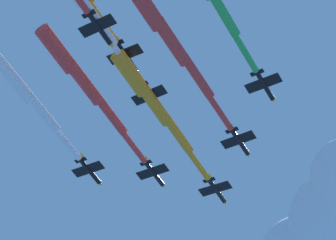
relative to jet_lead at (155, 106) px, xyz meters
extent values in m
cylinder|color=black|center=(2.18, 29.48, -0.04)|extent=(1.87, 9.06, 1.27)
cone|color=#EAB70C|center=(2.52, 34.52, -0.04)|extent=(1.29, 1.38, 1.21)
cylinder|color=black|center=(1.87, 24.74, -0.04)|extent=(0.99, 0.66, 0.96)
ellipsoid|color=black|center=(2.39, 31.45, 0.42)|extent=(0.99, 1.95, 0.80)
cube|color=black|center=(2.14, 28.95, -0.09)|extent=(8.46, 3.24, 1.60)
cube|color=#EAB70C|center=(-1.63, 29.20, 0.65)|extent=(0.86, 2.34, 0.22)
cube|color=#EAB70C|center=(5.93, 28.69, -0.69)|extent=(0.86, 2.34, 0.22)
cube|color=black|center=(1.93, 25.71, -0.04)|extent=(3.23, 1.31, 0.65)
cube|color=#EAB70C|center=(2.10, 25.70, 0.89)|extent=(0.54, 1.43, 1.89)
cylinder|color=orange|center=(1.52, 19.50, -0.04)|extent=(2.37, 11.49, 1.62)
cylinder|color=orange|center=(1.15, 9.58, -0.09)|extent=(3.18, 11.55, 2.43)
cylinder|color=orange|center=(0.09, -0.30, -0.02)|extent=(3.99, 11.60, 3.24)
cylinder|color=orange|center=(-1.00, -10.17, 0.06)|extent=(4.80, 11.65, 4.06)
cylinder|color=black|center=(-10.38, 19.63, 2.57)|extent=(1.84, 9.06, 1.26)
cone|color=#EAB70C|center=(-10.05, 24.67, 2.57)|extent=(1.28, 1.37, 1.20)
cylinder|color=black|center=(-10.69, 14.89, 2.57)|extent=(0.98, 0.66, 0.94)
ellipsoid|color=black|center=(-10.18, 21.60, 3.03)|extent=(0.98, 1.95, 0.79)
cube|color=black|center=(-10.42, 19.09, 2.52)|extent=(8.48, 3.23, 1.46)
cube|color=#EAB70C|center=(-14.21, 19.33, 3.19)|extent=(0.85, 2.34, 0.21)
cube|color=#EAB70C|center=(-6.62, 18.84, 1.99)|extent=(0.85, 2.34, 0.21)
cube|color=black|center=(-10.62, 15.85, 2.57)|extent=(3.24, 1.30, 0.60)
cube|color=#EAB70C|center=(-10.48, 15.85, 3.51)|extent=(0.51, 1.42, 1.90)
cylinder|color=red|center=(-11.04, 9.41, 2.57)|extent=(2.37, 12.01, 1.60)
cylinder|color=red|center=(-11.42, -0.97, 2.52)|extent=(3.17, 12.06, 2.40)
cylinder|color=red|center=(-12.50, -11.29, 2.59)|extent=(3.97, 12.12, 3.20)
cylinder|color=red|center=(-13.60, -21.62, 2.66)|extent=(4.77, 12.17, 4.01)
cylinder|color=black|center=(13.30, 18.03, 0.10)|extent=(1.93, 9.07, 1.24)
cone|color=#EAB70C|center=(13.69, 23.06, 0.10)|extent=(1.28, 1.39, 1.18)
cylinder|color=black|center=(12.94, 13.29, 0.10)|extent=(0.98, 0.67, 0.93)
ellipsoid|color=black|center=(13.52, 19.99, 0.56)|extent=(0.99, 1.96, 0.78)
cube|color=black|center=(13.25, 17.49, 0.05)|extent=(8.52, 3.33, 1.32)
cube|color=#EAB70C|center=(9.46, 17.78, 0.66)|extent=(0.88, 2.35, 0.20)
cube|color=#EAB70C|center=(17.07, 17.19, -0.43)|extent=(0.88, 2.35, 0.20)
cube|color=black|center=(13.01, 14.26, 0.10)|extent=(3.26, 1.34, 0.55)
cube|color=#EAB70C|center=(13.15, 14.25, 1.04)|extent=(0.49, 1.43, 1.90)
cylinder|color=red|center=(12.51, 7.71, 0.10)|extent=(2.51, 12.26, 1.58)
cylinder|color=red|center=(11.99, -2.86, 0.05)|extent=(3.30, 12.32, 2.37)
cylinder|color=red|center=(10.78, -13.38, 0.11)|extent=(4.09, 12.38, 3.17)
cylinder|color=red|center=(9.53, -23.90, 0.17)|extent=(4.88, 12.44, 3.96)
cylinder|color=black|center=(-22.94, 9.77, -0.43)|extent=(1.85, 9.06, 1.27)
cone|color=#EAB70C|center=(-22.62, 14.81, -0.43)|extent=(1.29, 1.37, 1.21)
cylinder|color=black|center=(-23.25, 5.03, -0.43)|extent=(0.99, 0.66, 0.96)
ellipsoid|color=black|center=(-22.74, 11.74, 0.03)|extent=(0.99, 1.95, 0.80)
cube|color=black|center=(-22.99, 9.23, -0.48)|extent=(8.45, 3.23, 1.59)
cube|color=#EAB70C|center=(-26.76, 9.47, 0.26)|extent=(0.85, 2.34, 0.22)
cube|color=#EAB70C|center=(-19.19, 8.99, -1.07)|extent=(0.85, 2.34, 0.22)
cube|color=black|center=(-23.19, 6.00, -0.43)|extent=(3.23, 1.30, 0.65)
cube|color=#EAB70C|center=(-23.02, 5.99, 0.51)|extent=(0.54, 1.43, 1.89)
cylinder|color=white|center=(-23.58, -0.18, -0.43)|extent=(2.34, 11.41, 1.62)
cylinder|color=white|center=(-23.92, -10.03, -0.48)|extent=(3.15, 11.46, 2.43)
cylinder|color=white|center=(-24.96, -19.83, -0.41)|extent=(3.96, 11.51, 3.24)
cylinder|color=black|center=(24.42, 6.57, 1.24)|extent=(1.80, 9.06, 1.24)
cone|color=#EAB70C|center=(24.74, 11.61, 1.24)|extent=(1.26, 1.37, 1.18)
cylinder|color=black|center=(24.13, 1.83, 1.24)|extent=(0.96, 0.66, 0.93)
ellipsoid|color=black|center=(24.61, 8.54, 1.70)|extent=(0.96, 1.95, 0.78)
cube|color=black|center=(24.38, 6.03, 1.19)|extent=(8.49, 3.22, 1.28)
cube|color=#EAB70C|center=(20.59, 6.27, 1.78)|extent=(0.85, 2.34, 0.19)
cube|color=#EAB70C|center=(28.20, 5.79, 0.74)|extent=(0.85, 2.34, 0.19)
cube|color=black|center=(24.19, 2.79, 1.24)|extent=(3.25, 1.30, 0.53)
cube|color=#EAB70C|center=(24.32, 2.79, 2.18)|extent=(0.46, 1.42, 1.90)
cylinder|color=green|center=(23.78, -3.77, 1.24)|extent=(2.34, 12.28, 1.58)
cylinder|color=green|center=(23.41, -14.38, 1.20)|extent=(3.12, 12.33, 2.37)
cylinder|color=black|center=(0.02, -2.49, 0.36)|extent=(1.89, 9.07, 1.23)
cone|color=#EAB70C|center=(0.39, 2.55, 0.36)|extent=(1.26, 1.38, 1.17)
cylinder|color=black|center=(-0.33, -7.23, 0.36)|extent=(0.97, 0.67, 0.92)
ellipsoid|color=black|center=(0.23, -0.52, 0.82)|extent=(0.98, 1.96, 0.77)
cube|color=black|center=(-0.03, -3.03, 0.31)|extent=(8.52, 3.31, 1.23)
cube|color=#EAB70C|center=(-3.82, -2.75, 0.88)|extent=(0.87, 2.35, 0.19)
cube|color=#EAB70C|center=(3.79, -3.31, -0.12)|extent=(0.87, 2.35, 0.19)
cube|color=black|center=(-0.26, -6.26, 0.36)|extent=(3.26, 1.33, 0.51)
cube|color=#EAB70C|center=(-0.13, -6.27, 1.30)|extent=(0.47, 1.42, 1.90)
cylinder|color=white|center=(-0.78, -13.31, 0.36)|extent=(2.54, 13.42, 1.57)
cylinder|color=white|center=(-1.33, -24.91, 0.32)|extent=(3.33, 13.48, 2.35)
cylinder|color=black|center=(-0.70, -13.15, 2.92)|extent=(1.77, 9.06, 1.26)
cone|color=#EAB70C|center=(-0.41, -8.10, 2.92)|extent=(1.27, 1.37, 1.20)
cylinder|color=black|center=(-0.97, -17.89, 2.92)|extent=(0.98, 0.65, 0.95)
ellipsoid|color=black|center=(-0.51, -11.17, 3.39)|extent=(0.97, 1.95, 0.79)
cube|color=black|center=(-0.74, -13.69, 2.88)|extent=(8.45, 3.17, 1.50)
cube|color=#EAB70C|center=(-4.52, -13.47, 3.57)|extent=(0.84, 2.34, 0.21)
cube|color=#EAB70C|center=(3.07, -13.90, 2.32)|extent=(0.84, 2.34, 0.21)
cube|color=black|center=(-0.92, -16.92, 2.92)|extent=(3.23, 1.28, 0.62)
cube|color=#EAB70C|center=(-0.76, -16.93, 3.86)|extent=(0.50, 1.42, 1.89)
cylinder|color=orange|center=(-1.29, -23.59, 2.92)|extent=(2.31, 12.52, 1.61)
cylinder|color=black|center=(-1.42, -23.80, -0.92)|extent=(1.83, 9.06, 1.24)
cone|color=#EAB70C|center=(-1.09, -18.77, -0.92)|extent=(1.26, 1.38, 1.18)
cylinder|color=black|center=(-1.74, -28.54, -0.92)|extent=(0.97, 0.66, 0.93)
ellipsoid|color=black|center=(-1.23, -21.83, -0.45)|extent=(0.97, 1.95, 0.78)
cube|color=black|center=(-1.46, -24.34, -0.96)|extent=(8.50, 3.25, 1.27)
cube|color=#EAB70C|center=(-5.26, -24.09, -0.38)|extent=(0.86, 2.34, 0.19)
cube|color=#EAB70C|center=(2.35, -24.60, -1.41)|extent=(0.86, 2.34, 0.19)
cube|color=black|center=(-1.67, -27.58, -0.92)|extent=(3.25, 1.31, 0.53)
cube|color=#EAB70C|center=(-1.55, -27.58, 0.03)|extent=(0.47, 1.42, 1.90)
camera|label=1|loc=(45.11, -85.08, -140.08)|focal=79.27mm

